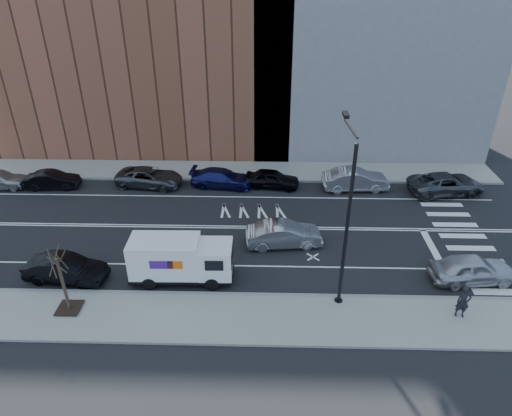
{
  "coord_description": "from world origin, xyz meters",
  "views": [
    {
      "loc": [
        3.11,
        -26.04,
        16.38
      ],
      "look_at": [
        2.43,
        0.2,
        1.4
      ],
      "focal_mm": 32.0,
      "sensor_mm": 36.0,
      "label": 1
    }
  ],
  "objects_px": {
    "near_parked_front": "(472,269)",
    "pedestrian": "(463,302)",
    "fedex_van": "(180,259)",
    "far_parked_b": "(52,180)",
    "driving_sedan": "(284,234)"
  },
  "relations": [
    {
      "from": "far_parked_b",
      "to": "pedestrian",
      "type": "distance_m",
      "value": 29.99
    },
    {
      "from": "near_parked_front",
      "to": "fedex_van",
      "type": "bearing_deg",
      "value": 85.1
    },
    {
      "from": "fedex_van",
      "to": "pedestrian",
      "type": "bearing_deg",
      "value": -11.54
    },
    {
      "from": "near_parked_front",
      "to": "pedestrian",
      "type": "height_order",
      "value": "pedestrian"
    },
    {
      "from": "far_parked_b",
      "to": "pedestrian",
      "type": "height_order",
      "value": "pedestrian"
    },
    {
      "from": "far_parked_b",
      "to": "pedestrian",
      "type": "bearing_deg",
      "value": -121.44
    },
    {
      "from": "fedex_van",
      "to": "far_parked_b",
      "type": "relative_size",
      "value": 1.41
    },
    {
      "from": "driving_sedan",
      "to": "far_parked_b",
      "type": "bearing_deg",
      "value": 60.62
    },
    {
      "from": "driving_sedan",
      "to": "near_parked_front",
      "type": "xyz_separation_m",
      "value": [
        10.45,
        -3.29,
        0.02
      ]
    },
    {
      "from": "pedestrian",
      "to": "fedex_van",
      "type": "bearing_deg",
      "value": 174.34
    },
    {
      "from": "near_parked_front",
      "to": "far_parked_b",
      "type": "bearing_deg",
      "value": 63.19
    },
    {
      "from": "fedex_van",
      "to": "driving_sedan",
      "type": "height_order",
      "value": "fedex_van"
    },
    {
      "from": "near_parked_front",
      "to": "pedestrian",
      "type": "xyz_separation_m",
      "value": [
        -1.69,
        -3.07,
        0.27
      ]
    },
    {
      "from": "driving_sedan",
      "to": "near_parked_front",
      "type": "distance_m",
      "value": 10.96
    },
    {
      "from": "far_parked_b",
      "to": "near_parked_front",
      "type": "relative_size",
      "value": 0.88
    }
  ]
}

